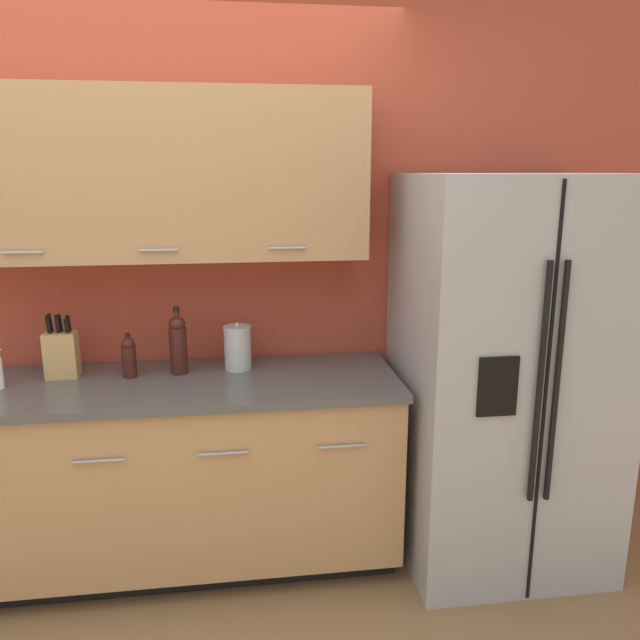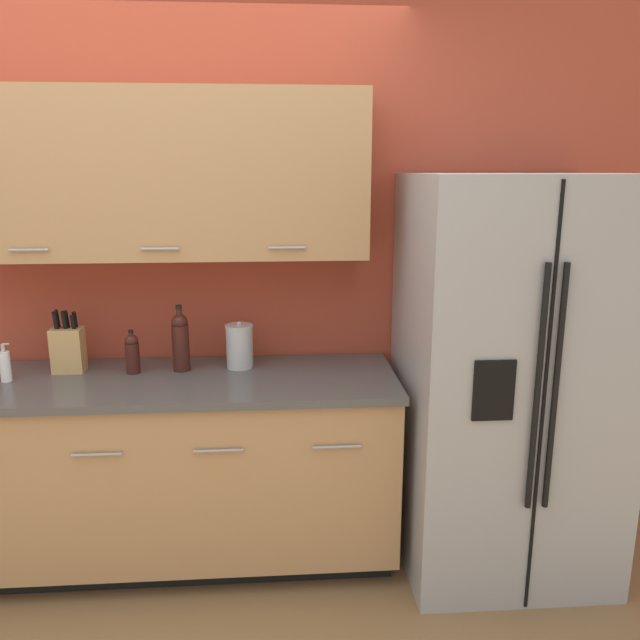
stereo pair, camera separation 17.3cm
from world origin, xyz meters
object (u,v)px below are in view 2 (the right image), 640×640
wine_bottle (181,341)px  oil_bottle (132,353)px  soap_dispenser (5,366)px  refrigerator (505,377)px  knife_block (68,348)px  steel_canister (240,346)px

wine_bottle → oil_bottle: size_ratio=1.52×
wine_bottle → soap_dispenser: wine_bottle is taller
wine_bottle → refrigerator: bearing=-7.3°
refrigerator → knife_block: refrigerator is taller
soap_dispenser → oil_bottle: 0.53m
soap_dispenser → oil_bottle: size_ratio=0.86×
soap_dispenser → refrigerator: bearing=-2.3°
oil_bottle → wine_bottle: bearing=6.6°
steel_canister → wine_bottle: bearing=-174.2°
knife_block → wine_bottle: 0.51m
wine_bottle → soap_dispenser: size_ratio=1.78×
wine_bottle → steel_canister: (0.26, 0.03, -0.04)m
oil_bottle → steel_canister: (0.48, 0.05, 0.01)m
steel_canister → knife_block: bearing=-179.3°
refrigerator → steel_canister: size_ratio=8.11×
refrigerator → steel_canister: 1.21m
wine_bottle → knife_block: bearing=178.0°
knife_block → oil_bottle: (0.29, -0.04, -0.01)m
refrigerator → steel_canister: refrigerator is taller
knife_block → wine_bottle: (0.51, -0.02, 0.03)m
soap_dispenser → steel_canister: bearing=7.2°
soap_dispenser → steel_canister: steel_canister is taller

